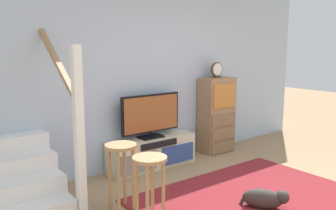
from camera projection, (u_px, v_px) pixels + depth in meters
back_wall at (158, 74)px, 5.43m from camera, size 6.40×0.12×2.70m
area_rug at (250, 198)px, 4.19m from camera, size 2.60×1.80×0.01m
media_console at (152, 153)px, 5.23m from camera, size 1.37×0.38×0.45m
television at (151, 115)px, 5.15m from camera, size 0.97×0.22×0.64m
side_cabinet at (216, 115)px, 5.96m from camera, size 0.58×0.38×1.26m
desk_clock at (217, 70)px, 5.80m from camera, size 0.23×0.08×0.26m
staircase at (12, 171)px, 4.06m from camera, size 1.00×1.36×2.20m
bar_stool_near at (150, 176)px, 3.44m from camera, size 0.34×0.34×0.73m
bar_stool_far at (121, 162)px, 3.81m from camera, size 0.34×0.34×0.75m
dog at (265, 198)px, 3.93m from camera, size 0.42×0.48×0.23m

